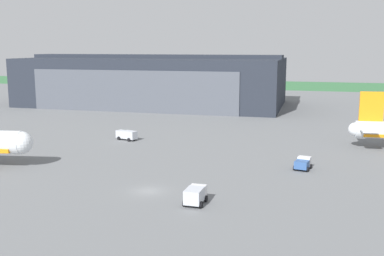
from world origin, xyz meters
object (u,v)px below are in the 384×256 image
object	(u,v)px
maintenance_hangar	(154,81)
baggage_tug	(303,163)
fuel_bowser	(127,135)
stair_truck	(195,195)

from	to	relation	value
maintenance_hangar	baggage_tug	size ratio (longest dim) A/B	21.94
maintenance_hangar	baggage_tug	distance (m)	92.99
maintenance_hangar	fuel_bowser	bearing A→B (deg)	-75.97
maintenance_hangar	baggage_tug	world-z (taller)	maintenance_hangar
stair_truck	fuel_bowser	world-z (taller)	stair_truck
maintenance_hangar	baggage_tug	xyz separation A→B (m)	(53.00, -76.07, -7.20)
fuel_bowser	baggage_tug	bearing A→B (deg)	-21.62
stair_truck	maintenance_hangar	bearing A→B (deg)	112.39
maintenance_hangar	stair_truck	size ratio (longest dim) A/B	21.32
baggage_tug	stair_truck	world-z (taller)	stair_truck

